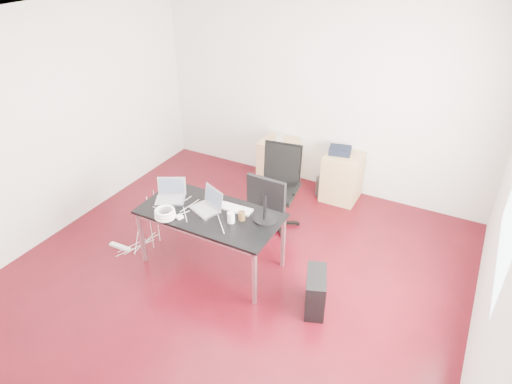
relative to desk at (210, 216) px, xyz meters
The scene contains 18 objects.
room_shell 0.82m from the desk, 13.46° to the right, with size 5.00×5.00×5.00m.
desk is the anchor object (origin of this frame).
office_chair 1.19m from the desk, 75.24° to the left, with size 0.54×0.56×1.08m.
filing_cabinet_left 2.17m from the desk, 94.65° to the left, with size 0.50×0.50×0.70m, color tan.
filing_cabinet_right 2.32m from the desk, 68.28° to the left, with size 0.50×0.50×0.70m, color tan.
pc_tower 1.42m from the desk, ahead, with size 0.20×0.45×0.44m, color black.
wastebasket 2.24m from the desk, 73.85° to the left, with size 0.24×0.24×0.28m, color black.
power_strip 1.39m from the desk, 165.63° to the right, with size 0.30×0.06×0.04m, color white.
laptop_left 0.58m from the desk, behind, with size 0.41×0.38×0.23m.
laptop_right 0.13m from the desk, 138.35° to the left, with size 0.40×0.36×0.23m.
monitor 0.72m from the desk, 16.00° to the left, with size 0.45×0.26×0.51m.
keyboard 0.28m from the desk, 43.35° to the left, with size 0.44×0.14×0.02m, color white.
cup_white 0.33m from the desk, ahead, with size 0.08×0.08×0.12m, color white.
cup_brown 0.40m from the desk, ahead, with size 0.08×0.08×0.10m, color brown.
cable_coil 0.50m from the desk, 140.29° to the right, with size 0.24×0.24×0.11m.
power_adapter 0.35m from the desk, 133.74° to the right, with size 0.07×0.07×0.03m, color white.
speaker 2.07m from the desk, 93.39° to the left, with size 0.09×0.08×0.18m, color #9E9E9E.
navy_garment 2.30m from the desk, 70.27° to the left, with size 0.30×0.24×0.09m, color black.
Camera 1 is at (2.11, -3.41, 3.57)m, focal length 32.00 mm.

